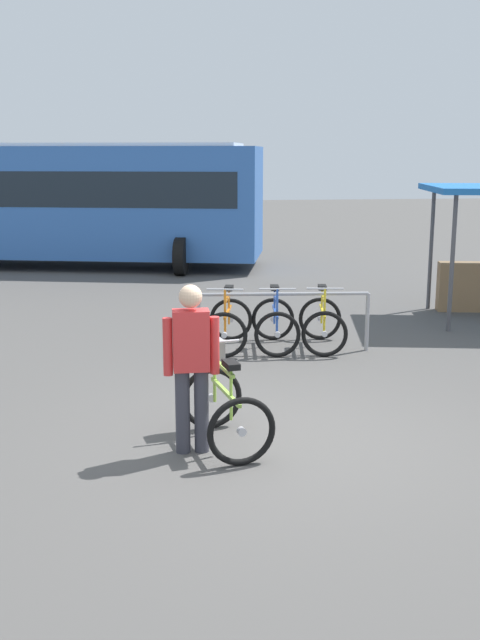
% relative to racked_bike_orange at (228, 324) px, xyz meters
% --- Properties ---
extents(ground_plane, '(80.00, 80.00, 0.00)m').
position_rel_racked_bike_orange_xyz_m(ground_plane, '(0.15, -3.74, -0.37)').
color(ground_plane, '#514F4C').
extents(bike_rack_rail, '(2.50, 0.27, 0.88)m').
position_rel_racked_bike_orange_xyz_m(bike_rack_rail, '(0.79, -0.25, 0.27)').
color(bike_rack_rail, '#99999E').
rests_on(bike_rack_rail, ground).
extents(racked_bike_orange, '(0.87, 1.19, 0.97)m').
position_rel_racked_bike_orange_xyz_m(racked_bike_orange, '(0.00, 0.00, 0.00)').
color(racked_bike_orange, black).
rests_on(racked_bike_orange, ground).
extents(racked_bike_blue, '(0.78, 1.16, 0.97)m').
position_rel_racked_bike_orange_xyz_m(racked_bike_blue, '(0.70, -0.06, 0.00)').
color(racked_bike_blue, black).
rests_on(racked_bike_blue, ground).
extents(racked_bike_yellow, '(0.84, 1.20, 0.97)m').
position_rel_racked_bike_orange_xyz_m(racked_bike_yellow, '(1.39, -0.12, -0.00)').
color(racked_bike_yellow, black).
rests_on(racked_bike_yellow, ground).
extents(featured_bicycle, '(0.84, 1.25, 1.09)m').
position_rel_racked_bike_orange_xyz_m(featured_bicycle, '(-0.47, -3.63, 0.12)').
color(featured_bicycle, black).
rests_on(featured_bicycle, ground).
extents(person_with_featured_bike, '(0.53, 0.22, 1.64)m').
position_rel_racked_bike_orange_xyz_m(person_with_featured_bike, '(-0.79, -3.87, 0.54)').
color(person_with_featured_bike, '#383842').
rests_on(person_with_featured_bike, ground).
extents(bus_distant, '(10.31, 4.88, 3.08)m').
position_rel_racked_bike_orange_xyz_m(bus_distant, '(-3.18, 8.97, 1.37)').
color(bus_distant, '#3366B7').
rests_on(bus_distant, ground).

